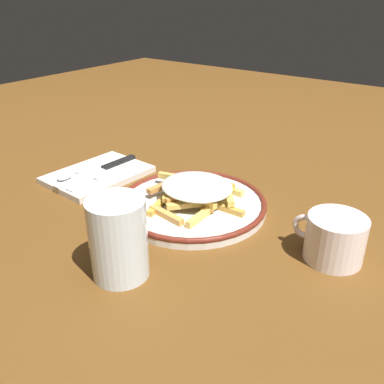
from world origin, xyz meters
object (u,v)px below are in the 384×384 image
Objects in this scene: knife at (105,168)px; spoon at (77,173)px; fries_heap at (196,190)px; fork at (102,176)px; napkin at (98,175)px; plate at (192,204)px; water_glass at (118,239)px; coffee_mug at (334,238)px.

spoon is (0.03, 0.05, 0.00)m from knife.
fries_heap is 0.23m from fork.
spoon is at bearing 52.42° from napkin.
water_glass is (-0.03, 0.22, 0.05)m from plate.
knife is at bearing -93.36° from napkin.
knife reaches higher than napkin.
napkin is 1.17× the size of fork.
plate is 1.34× the size of napkin.
napkin is at bearing -36.76° from water_glass.
fries_heap is 1.18× the size of fork.
plate is 0.25m from knife.
fork is at bearing -37.98° from water_glass.
fries_heap is at bearing -132.08° from plate.
fries_heap reaches higher than fork.
plate is 1.57× the size of fork.
napkin is 0.36m from water_glass.
spoon is at bearing 22.52° from fork.
knife is (0.03, -0.03, 0.00)m from fork.
plate reaches higher than napkin.
water_glass reaches higher than fork.
water_glass is 1.06× the size of coffee_mug.
coffee_mug is (-0.26, 0.00, 0.03)m from plate.
water_glass is at bearing 43.12° from coffee_mug.
fries_heap is 0.99× the size of knife.
fries_heap is at bearing -177.25° from napkin.
knife is 1.88× the size of coffee_mug.
fork is (-0.03, 0.01, 0.01)m from napkin.
spoon is (0.03, 0.03, 0.01)m from napkin.
water_glass is (-0.25, 0.20, 0.04)m from fork.
plate is 0.27m from coffee_mug.
plate is 0.28m from spoon.
water_glass is at bearing 97.26° from fries_heap.
water_glass reaches higher than coffee_mug.
water_glass is at bearing 140.75° from knife.
spoon is at bearing 8.62° from plate.
spoon is at bearing 62.53° from knife.
knife is 1.76× the size of water_glass.
plate is at bearing -175.07° from fork.
fork is (0.23, 0.02, -0.02)m from fries_heap.
fries_heap reaches higher than napkin.
fork is at bearing 2.17° from coffee_mug.
fries_heap is at bearing -82.74° from water_glass.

